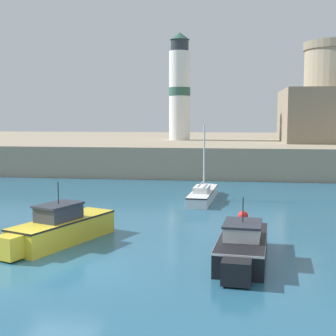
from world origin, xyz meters
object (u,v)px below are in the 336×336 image
(mooring_buoy, at_px, (243,216))
(fortress, at_px, (335,106))
(motorboat_yellow_6, at_px, (60,228))
(lighthouse, at_px, (180,89))
(sailboat_white_5, at_px, (203,194))
(motorboat_black_3, at_px, (242,246))

(mooring_buoy, bearing_deg, fortress, 70.02)
(mooring_buoy, bearing_deg, motorboat_yellow_6, -145.21)
(lighthouse, bearing_deg, sailboat_white_5, -79.75)
(motorboat_black_3, distance_m, lighthouse, 35.95)
(lighthouse, bearing_deg, mooring_buoy, -77.08)
(motorboat_black_3, relative_size, lighthouse, 0.48)
(motorboat_black_3, relative_size, sailboat_white_5, 0.87)
(mooring_buoy, bearing_deg, lighthouse, 102.92)
(motorboat_yellow_6, bearing_deg, fortress, 61.57)
(sailboat_white_5, relative_size, lighthouse, 0.55)
(mooring_buoy, height_order, lighthouse, lighthouse)
(mooring_buoy, distance_m, fortress, 28.70)
(sailboat_white_5, xyz_separation_m, motorboat_yellow_6, (-5.17, -10.74, 0.23))
(motorboat_yellow_6, xyz_separation_m, fortress, (17.11, 31.60, 5.63))
(sailboat_white_5, bearing_deg, mooring_buoy, -66.89)
(motorboat_yellow_6, relative_size, mooring_buoy, 11.34)
(motorboat_yellow_6, height_order, mooring_buoy, motorboat_yellow_6)
(motorboat_black_3, height_order, fortress, fortress)
(sailboat_white_5, xyz_separation_m, fortress, (11.94, 20.86, 5.86))
(fortress, distance_m, lighthouse, 16.20)
(sailboat_white_5, height_order, mooring_buoy, sailboat_white_5)
(motorboat_black_3, height_order, motorboat_yellow_6, motorboat_yellow_6)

